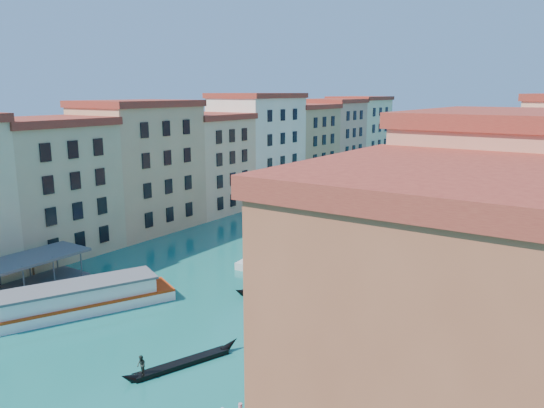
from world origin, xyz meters
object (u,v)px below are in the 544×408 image
(vaporetto_far, at_px, (327,212))
(gondola_fore, at_px, (275,283))
(vaporetto_near, at_px, (75,300))
(blue_dock, at_px, (310,373))
(vaporetto_stop, at_px, (12,282))
(gondola_right, at_px, (180,362))

(vaporetto_far, xyz_separation_m, gondola_fore, (10.18, -31.31, -0.89))
(vaporetto_near, relative_size, blue_dock, 3.27)
(vaporetto_stop, height_order, blue_dock, vaporetto_stop)
(gondola_fore, relative_size, gondola_right, 1.07)
(gondola_right, relative_size, blue_dock, 1.72)
(vaporetto_stop, bearing_deg, vaporetto_far, 76.77)
(gondola_fore, xyz_separation_m, gondola_right, (3.54, -18.85, 0.03))
(gondola_right, bearing_deg, vaporetto_near, -166.66)
(vaporetto_near, bearing_deg, vaporetto_far, 112.35)
(gondola_right, bearing_deg, gondola_fore, 121.32)
(vaporetto_far, bearing_deg, blue_dock, -73.69)
(vaporetto_stop, xyz_separation_m, gondola_fore, (21.73, 17.80, -1.07))
(gondola_fore, bearing_deg, vaporetto_far, 127.18)
(vaporetto_far, height_order, blue_dock, vaporetto_far)
(vaporetto_near, height_order, gondola_fore, vaporetto_near)
(vaporetto_near, xyz_separation_m, gondola_right, (15.93, -2.05, -0.88))
(vaporetto_stop, xyz_separation_m, vaporetto_far, (11.54, 49.11, -0.18))
(vaporetto_near, relative_size, gondola_right, 1.90)
(vaporetto_far, distance_m, gondola_right, 52.01)
(vaporetto_near, xyz_separation_m, vaporetto_far, (2.21, 48.11, -0.01))
(vaporetto_far, height_order, gondola_fore, vaporetto_far)
(vaporetto_stop, xyz_separation_m, blue_dock, (34.50, 3.43, -1.21))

